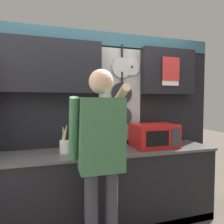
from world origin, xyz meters
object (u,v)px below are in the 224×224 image
(microwave, at_px, (154,136))
(knife_block, at_px, (100,142))
(utensil_crock, at_px, (65,146))
(person, at_px, (101,150))

(microwave, xyz_separation_m, knife_block, (-0.68, 0.00, -0.05))
(microwave, height_order, knife_block, microwave)
(microwave, bearing_deg, utensil_crock, 179.91)
(utensil_crock, bearing_deg, knife_block, -0.13)
(microwave, bearing_deg, person, -146.42)
(knife_block, distance_m, utensil_crock, 0.39)
(person, bearing_deg, knife_block, 78.08)
(knife_block, bearing_deg, utensil_crock, 179.87)
(microwave, distance_m, utensil_crock, 1.08)
(knife_block, xyz_separation_m, person, (-0.11, -0.53, 0.05))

